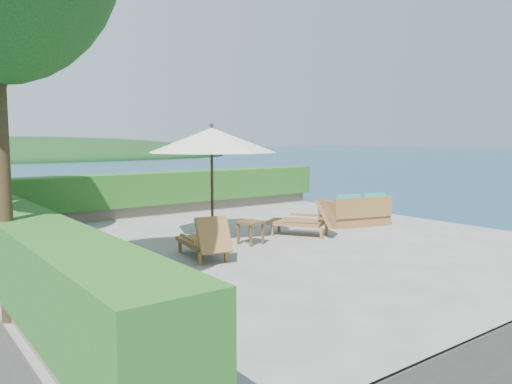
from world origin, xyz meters
TOP-DOWN VIEW (x-y plane):
  - ground at (0.00, 0.00)m, footprint 12.00×12.00m
  - foundation at (0.00, 0.00)m, footprint 12.00×12.00m
  - ocean at (0.00, 0.00)m, footprint 600.00×600.00m
  - offshore_island at (25.00, 140.00)m, footprint 126.00×57.60m
  - planter_wall_far at (0.00, 5.60)m, footprint 12.00×0.60m
  - planter_wall_left at (-5.60, 0.00)m, footprint 0.60×12.00m
  - hedge_far at (0.00, 5.60)m, footprint 12.40×0.90m
  - hedge_left at (-5.60, 0.00)m, footprint 0.90×12.40m
  - patio_umbrella at (-0.79, 1.11)m, footprint 3.19×3.19m
  - lounge_left at (-2.02, -0.55)m, footprint 0.92×1.68m
  - lounge_right at (1.28, 0.04)m, footprint 1.50×1.79m
  - side_table at (-0.44, 0.02)m, footprint 0.59×0.59m
  - wicker_loveseat at (3.44, 0.31)m, footprint 2.03×1.39m

SIDE VIEW (x-z plane):
  - offshore_island at x=25.00m, z-range -9.30..3.30m
  - ocean at x=0.00m, z-range -3.00..-3.00m
  - foundation at x=0.00m, z-range -3.05..-0.05m
  - ground at x=0.00m, z-range 0.00..0.00m
  - planter_wall_far at x=0.00m, z-range 0.00..0.36m
  - planter_wall_left at x=-5.60m, z-range 0.00..0.36m
  - wicker_loveseat at x=3.44m, z-range -0.10..0.81m
  - lounge_left at x=-2.02m, z-range -0.07..0.84m
  - lounge_right at x=1.28m, z-range -0.08..0.89m
  - side_table at x=-0.44m, z-range 0.17..0.72m
  - hedge_far at x=0.00m, z-range 0.35..1.35m
  - hedge_left at x=-5.60m, z-range 0.35..1.35m
  - patio_umbrella at x=-0.79m, z-range 0.96..3.76m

